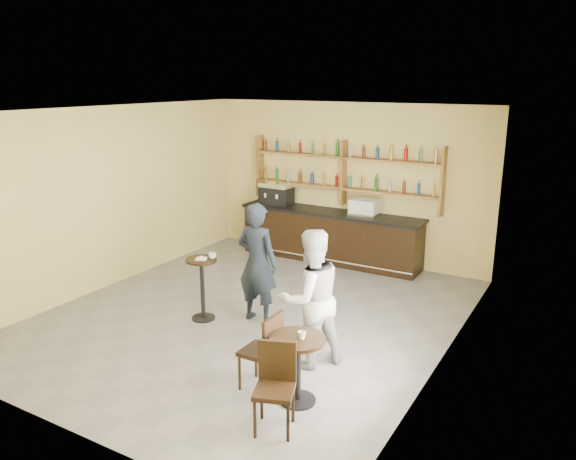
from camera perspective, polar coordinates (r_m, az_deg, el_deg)
The scene contains 23 objects.
floor at distance 9.05m, azimuth -3.68°, elevation -8.65°, with size 7.00×7.00×0.00m, color slate.
ceiling at distance 8.29m, azimuth -4.06°, elevation 12.02°, with size 7.00×7.00×0.00m, color white.
wall_back at distance 11.53m, azimuth 5.90°, elevation 4.85°, with size 7.00×7.00×0.00m, color #EAD885.
wall_front at distance 6.08m, azimuth -22.64°, elevation -5.76°, with size 7.00×7.00×0.00m, color #EAD885.
wall_left at distance 10.47m, azimuth -17.66°, elevation 3.16°, with size 7.00×7.00×0.00m, color #EAD885.
wall_right at distance 7.34m, azimuth 15.99°, elevation -1.65°, with size 7.00×7.00×0.00m, color #EAD885.
window_pane at distance 6.21m, azimuth 13.20°, elevation -3.56°, with size 2.00×2.00×0.00m, color white.
window_frame at distance 6.21m, azimuth 13.15°, elevation -3.55°, with size 0.04×1.70×2.10m, color black, non-canonical shape.
shelf_unit at distance 11.38m, azimuth 5.65°, elevation 5.79°, with size 4.00×0.26×1.40m, color brown, non-canonical shape.
liquor_bottles at distance 11.35m, azimuth 5.68°, elevation 6.64°, with size 3.68×0.10×1.00m, color #8C5919, non-canonical shape.
bar_counter at distance 11.53m, azimuth 4.31°, elevation -0.61°, with size 3.85×0.75×1.04m, color black, non-canonical shape.
espresso_machine at distance 11.95m, azimuth -1.18°, elevation 3.72°, with size 0.66×0.42×0.47m, color black, non-canonical shape.
pastry_case at distance 11.07m, azimuth 7.80°, elevation 2.28°, with size 0.55×0.44×0.33m, color silver, non-canonical shape.
pedestal_table at distance 8.83m, azimuth -8.69°, elevation -5.96°, with size 0.48×0.48×0.99m, color black, non-canonical shape.
napkin at distance 8.67m, azimuth -8.82°, elevation -2.90°, with size 0.17×0.17×0.00m, color white.
donut at distance 8.65m, azimuth -8.82°, elevation -2.79°, with size 0.11×0.11×0.04m, color gold.
cup_pedestal at distance 8.64m, azimuth -7.70°, elevation -2.59°, with size 0.12×0.12×0.09m, color white.
man_main at distance 8.55m, azimuth -3.12°, elevation -3.35°, with size 0.68×0.45×1.88m, color black.
cafe_table at distance 6.65m, azimuth 1.00°, elevation -14.03°, with size 0.64×0.64×0.81m, color black, non-canonical shape.
cup_cafe at distance 6.42m, azimuth 1.42°, elevation -10.64°, with size 0.09×0.09×0.09m, color white.
chair_west at distance 6.90m, azimuth -2.87°, elevation -12.13°, with size 0.42×0.42×0.97m, color black, non-canonical shape.
chair_south at distance 6.15m, azimuth -1.40°, elevation -15.93°, with size 0.41×0.41×0.95m, color black, non-canonical shape.
patron_second at distance 7.26m, azimuth 2.29°, elevation -6.94°, with size 0.89×0.70×1.84m, color #A8A8AE.
Camera 1 is at (4.64, -6.86, 3.65)m, focal length 35.00 mm.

